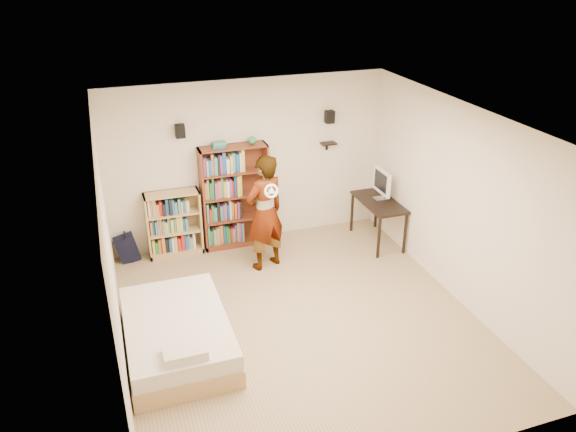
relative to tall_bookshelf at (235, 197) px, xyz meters
name	(u,v)px	position (x,y,z in m)	size (l,w,h in m)	color
ground	(300,320)	(0.28, -2.34, -0.85)	(4.50, 5.00, 0.01)	tan
room_shell	(302,198)	(0.28, -2.34, 0.91)	(4.52, 5.02, 2.71)	beige
crown_molding	(303,124)	(0.28, -2.34, 1.82)	(4.50, 5.00, 0.06)	silver
speaker_left	(180,131)	(-0.77, 0.06, 1.15)	(0.14, 0.12, 0.20)	black
speaker_right	(330,117)	(1.63, 0.06, 1.15)	(0.14, 0.12, 0.20)	black
wall_shelf	(328,143)	(1.63, 0.07, 0.70)	(0.25, 0.16, 0.03)	black
tall_bookshelf	(235,197)	(0.00, 0.00, 0.00)	(1.07, 0.31, 1.70)	maroon
low_bookshelf	(174,224)	(-1.00, 0.00, -0.32)	(0.85, 0.32, 1.06)	tan
computer_desk	(378,221)	(2.24, -0.67, -0.48)	(0.54, 1.08, 0.74)	black
imac	(381,185)	(2.29, -0.59, 0.14)	(0.10, 0.50, 0.50)	white
daybed	(177,330)	(-1.34, -2.42, -0.57)	(1.22, 1.88, 0.55)	white
person	(265,213)	(0.25, -0.84, 0.05)	(0.66, 0.43, 1.81)	black
wii_wheel	(271,191)	(0.25, -1.18, 0.54)	(0.21, 0.21, 0.04)	white
navy_bag	(127,248)	(-1.75, 0.00, -0.62)	(0.34, 0.22, 0.46)	black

